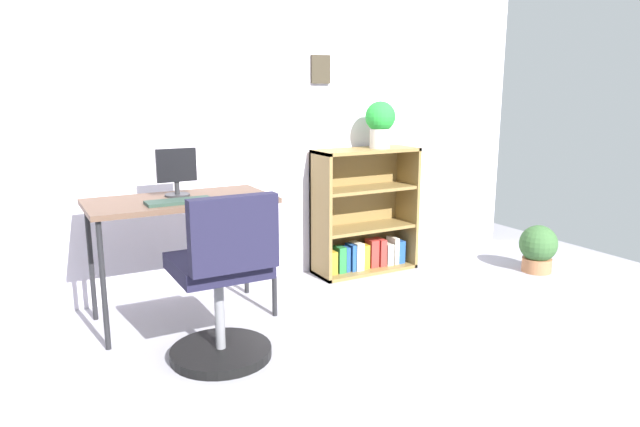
% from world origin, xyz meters
% --- Properties ---
extents(wall_back, '(5.20, 0.12, 2.50)m').
position_xyz_m(wall_back, '(0.00, 2.15, 1.25)').
color(wall_back, silver).
rests_on(wall_back, ground_plane).
extents(desk, '(1.05, 0.54, 0.73)m').
position_xyz_m(desk, '(-0.36, 1.66, 0.67)').
color(desk, brown).
rests_on(desk, ground_plane).
extents(monitor, '(0.23, 0.15, 0.28)m').
position_xyz_m(monitor, '(-0.36, 1.73, 0.88)').
color(monitor, '#262628').
rests_on(monitor, desk).
extents(keyboard, '(0.37, 0.14, 0.02)m').
position_xyz_m(keyboard, '(-0.40, 1.52, 0.74)').
color(keyboard, '#23372D').
rests_on(keyboard, desk).
extents(office_chair, '(0.52, 0.55, 0.89)m').
position_xyz_m(office_chair, '(-0.35, 0.99, 0.39)').
color(office_chair, black).
rests_on(office_chair, ground_plane).
extents(bookshelf_low, '(0.79, 0.30, 0.93)m').
position_xyz_m(bookshelf_low, '(1.09, 1.96, 0.40)').
color(bookshelf_low, olive).
rests_on(bookshelf_low, ground_plane).
extents(potted_plant_on_shelf, '(0.22, 0.22, 0.34)m').
position_xyz_m(potted_plant_on_shelf, '(1.20, 1.90, 1.12)').
color(potted_plant_on_shelf, '#B7B2A8').
rests_on(potted_plant_on_shelf, bookshelf_low).
extents(potted_plant_floor, '(0.28, 0.28, 0.36)m').
position_xyz_m(potted_plant_floor, '(2.22, 1.27, 0.19)').
color(potted_plant_floor, '#9E6642').
rests_on(potted_plant_floor, ground_plane).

